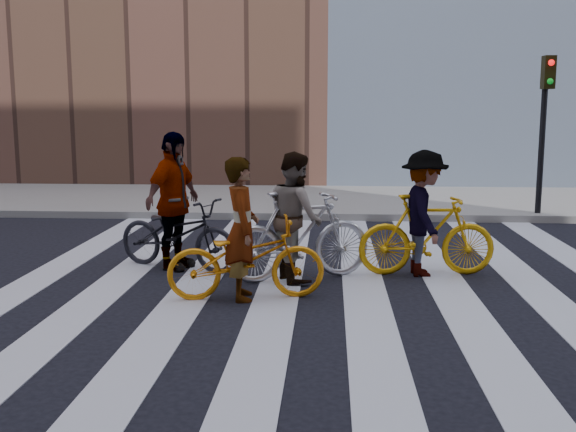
# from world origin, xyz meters

# --- Properties ---
(ground) EXTENTS (100.00, 100.00, 0.00)m
(ground) POSITION_xyz_m (0.00, 0.00, 0.00)
(ground) COLOR black
(ground) RESTS_ON ground
(sidewalk_far) EXTENTS (100.00, 5.00, 0.15)m
(sidewalk_far) POSITION_xyz_m (0.00, 7.50, 0.07)
(sidewalk_far) COLOR gray
(sidewalk_far) RESTS_ON ground
(zebra_crosswalk) EXTENTS (8.25, 10.00, 0.01)m
(zebra_crosswalk) POSITION_xyz_m (0.00, 0.00, 0.01)
(zebra_crosswalk) COLOR silver
(zebra_crosswalk) RESTS_ON ground
(traffic_signal) EXTENTS (0.22, 0.42, 3.33)m
(traffic_signal) POSITION_xyz_m (4.40, 5.32, 2.28)
(traffic_signal) COLOR black
(traffic_signal) RESTS_ON ground
(bike_yellow_left) EXTENTS (2.00, 1.00, 1.00)m
(bike_yellow_left) POSITION_xyz_m (-0.91, -0.75, 0.50)
(bike_yellow_left) COLOR orange
(bike_yellow_left) RESTS_ON ground
(bike_silver_mid) EXTENTS (2.09, 1.30, 1.22)m
(bike_silver_mid) POSITION_xyz_m (-0.31, 0.21, 0.61)
(bike_silver_mid) COLOR silver
(bike_silver_mid) RESTS_ON ground
(bike_yellow_right) EXTENTS (1.93, 0.68, 1.14)m
(bike_yellow_right) POSITION_xyz_m (1.44, 0.58, 0.57)
(bike_yellow_right) COLOR #ECA70D
(bike_yellow_right) RESTS_ON ground
(bike_dark_rear) EXTENTS (2.08, 1.38, 1.03)m
(bike_dark_rear) POSITION_xyz_m (-2.09, 0.72, 0.52)
(bike_dark_rear) COLOR black
(bike_dark_rear) RESTS_ON ground
(rider_left) EXTENTS (0.52, 0.70, 1.74)m
(rider_left) POSITION_xyz_m (-0.96, -0.75, 0.87)
(rider_left) COLOR slate
(rider_left) RESTS_ON ground
(rider_mid) EXTENTS (0.93, 1.03, 1.74)m
(rider_mid) POSITION_xyz_m (-0.36, 0.21, 0.87)
(rider_mid) COLOR slate
(rider_mid) RESTS_ON ground
(rider_right) EXTENTS (0.73, 1.17, 1.74)m
(rider_right) POSITION_xyz_m (1.39, 0.58, 0.87)
(rider_right) COLOR slate
(rider_right) RESTS_ON ground
(rider_rear) EXTENTS (0.89, 1.26, 1.98)m
(rider_rear) POSITION_xyz_m (-2.14, 0.72, 0.99)
(rider_rear) COLOR slate
(rider_rear) RESTS_ON ground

